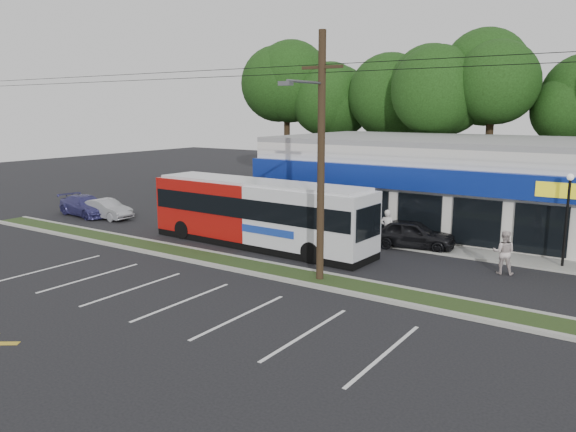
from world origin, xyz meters
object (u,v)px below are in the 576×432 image
at_px(metrobus, 259,212).
at_px(car_dark, 412,234).
at_px(utility_pole, 317,150).
at_px(pedestrian_a, 387,228).
at_px(car_silver, 106,209).
at_px(pedestrian_b, 504,252).
at_px(lamp_post, 567,209).
at_px(car_blue, 86,206).

distance_m(metrobus, car_dark, 7.93).
distance_m(utility_pole, car_dark, 8.98).
distance_m(metrobus, pedestrian_a, 6.64).
relative_size(car_silver, pedestrian_b, 2.02).
bearing_deg(car_silver, car_dark, -79.56).
height_order(utility_pole, metrobus, utility_pole).
relative_size(metrobus, car_dark, 2.96).
bearing_deg(pedestrian_a, car_dark, -162.01).
relative_size(metrobus, pedestrian_a, 6.50).
height_order(car_silver, pedestrian_a, pedestrian_a).
height_order(car_dark, pedestrian_a, pedestrian_a).
distance_m(utility_pole, car_silver, 19.30).
bearing_deg(lamp_post, car_silver, -171.53).
relative_size(utility_pole, metrobus, 3.91).
distance_m(utility_pole, metrobus, 7.55).
xyz_separation_m(car_blue, pedestrian_b, (26.43, 1.60, 0.28)).
relative_size(metrobus, car_silver, 3.32).
relative_size(car_dark, pedestrian_a, 2.20).
distance_m(car_dark, pedestrian_b, 5.44).
bearing_deg(car_dark, car_silver, 88.88).
relative_size(metrobus, pedestrian_b, 6.70).
relative_size(car_silver, pedestrian_a, 1.96).
bearing_deg(car_silver, utility_pole, -102.31).
xyz_separation_m(lamp_post, car_blue, (-28.43, -4.03, -1.99)).
relative_size(car_blue, pedestrian_a, 2.38).
height_order(pedestrian_a, pedestrian_b, pedestrian_a).
xyz_separation_m(lamp_post, pedestrian_b, (-2.00, -2.43, -1.72)).
relative_size(lamp_post, metrobus, 0.33).
bearing_deg(car_silver, pedestrian_a, -80.51).
height_order(lamp_post, car_silver, lamp_post).
bearing_deg(car_blue, metrobus, -84.02).
distance_m(lamp_post, car_silver, 26.81).
xyz_separation_m(lamp_post, car_dark, (-7.00, -0.30, -1.93)).
relative_size(utility_pole, pedestrian_a, 25.40).
xyz_separation_m(lamp_post, metrobus, (-13.76, -4.30, -0.86)).
bearing_deg(car_dark, pedestrian_b, -124.81).
bearing_deg(utility_pole, car_blue, 169.27).
bearing_deg(pedestrian_a, pedestrian_b, 158.78).
distance_m(metrobus, car_blue, 14.72).
bearing_deg(pedestrian_b, metrobus, -1.63).
relative_size(lamp_post, pedestrian_b, 2.23).
bearing_deg(pedestrian_a, car_silver, 3.04).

